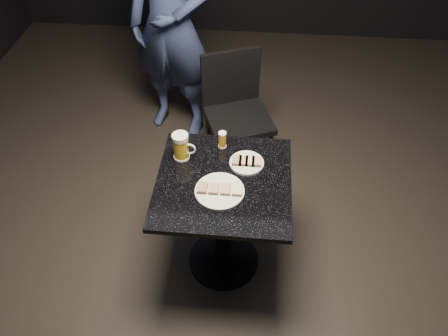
{
  "coord_description": "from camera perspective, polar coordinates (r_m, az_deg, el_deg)",
  "views": [
    {
      "loc": [
        0.14,
        -1.54,
        2.4
      ],
      "look_at": [
        0.0,
        0.02,
        0.82
      ],
      "focal_mm": 35.0,
      "sensor_mm": 36.0,
      "label": 1
    }
  ],
  "objects": [
    {
      "name": "table",
      "position": [
        2.44,
        -0.04,
        -5.49
      ],
      "size": [
        0.7,
        0.7,
        0.75
      ],
      "color": "black",
      "rests_on": "floor"
    },
    {
      "name": "plate_large",
      "position": [
        2.2,
        -0.57,
        -3.04
      ],
      "size": [
        0.25,
        0.25,
        0.01
      ],
      "primitive_type": "cylinder",
      "color": "white",
      "rests_on": "table"
    },
    {
      "name": "chair",
      "position": [
        3.13,
        1.53,
        7.91
      ],
      "size": [
        0.55,
        0.55,
        0.88
      ],
      "color": "black",
      "rests_on": "floor"
    },
    {
      "name": "canapes_on_plate_large",
      "position": [
        2.19,
        -0.58,
        -2.75
      ],
      "size": [
        0.23,
        0.07,
        0.02
      ],
      "color": "#4C3521",
      "rests_on": "plate_large"
    },
    {
      "name": "beer_tumbler",
      "position": [
        2.41,
        -0.22,
        3.73
      ],
      "size": [
        0.05,
        0.05,
        0.1
      ],
      "color": "white",
      "rests_on": "table"
    },
    {
      "name": "patron",
      "position": [
        3.3,
        -6.87,
        18.11
      ],
      "size": [
        0.75,
        0.59,
        1.82
      ],
      "primitive_type": "imported",
      "rotation": [
        0.0,
        0.0,
        -0.26
      ],
      "color": "navy",
      "rests_on": "floor"
    },
    {
      "name": "beer_mug",
      "position": [
        2.34,
        -5.59,
        2.83
      ],
      "size": [
        0.13,
        0.09,
        0.16
      ],
      "color": "white",
      "rests_on": "table"
    },
    {
      "name": "canapes_on_plate_small",
      "position": [
        2.33,
        2.99,
        0.94
      ],
      "size": [
        0.15,
        0.07,
        0.02
      ],
      "color": "#4C3521",
      "rests_on": "plate_small"
    },
    {
      "name": "plate_small",
      "position": [
        2.34,
        2.97,
        0.65
      ],
      "size": [
        0.18,
        0.18,
        0.01
      ],
      "primitive_type": "cylinder",
      "color": "silver",
      "rests_on": "table"
    },
    {
      "name": "floor",
      "position": [
        2.85,
        -0.04,
        -11.95
      ],
      "size": [
        6.0,
        6.0,
        0.0
      ],
      "primitive_type": "plane",
      "color": "black",
      "rests_on": "ground"
    }
  ]
}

